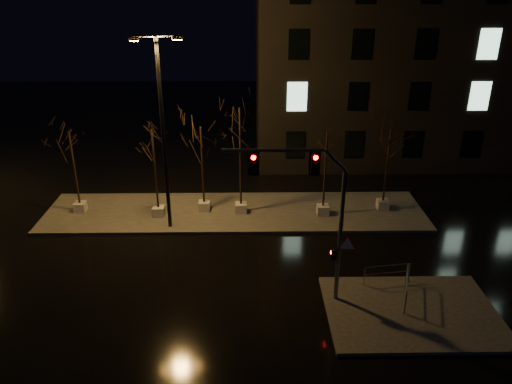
{
  "coord_description": "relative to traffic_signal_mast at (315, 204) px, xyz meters",
  "views": [
    {
      "loc": [
        0.83,
        -20.24,
        12.89
      ],
      "look_at": [
        1.18,
        2.7,
        2.8
      ],
      "focal_mm": 35.0,
      "sensor_mm": 36.0,
      "label": 1
    }
  ],
  "objects": [
    {
      "name": "ground",
      "position": [
        -3.41,
        2.56,
        -4.56
      ],
      "size": [
        90.0,
        90.0,
        0.0
      ],
      "primitive_type": "plane",
      "color": "black",
      "rests_on": "ground"
    },
    {
      "name": "traffic_signal_mast",
      "position": [
        0.0,
        0.0,
        0.0
      ],
      "size": [
        5.5,
        0.26,
        6.72
      ],
      "rotation": [
        0.0,
        0.0,
        -0.02
      ],
      "color": "slate",
      "rests_on": "sidewalk_corner"
    },
    {
      "name": "tree_5",
      "position": [
        5.27,
        8.73,
        -0.65
      ],
      "size": [
        1.8,
        1.8,
        4.96
      ],
      "color": "beige",
      "rests_on": "median"
    },
    {
      "name": "streetlight_main",
      "position": [
        -6.93,
        6.72,
        1.41
      ],
      "size": [
        2.51,
        0.79,
        10.09
      ],
      "rotation": [
        0.0,
        0.0,
        0.21
      ],
      "color": "black",
      "rests_on": "median"
    },
    {
      "name": "guard_rail_a",
      "position": [
        3.54,
        1.06,
        -3.8
      ],
      "size": [
        2.14,
        0.35,
        0.93
      ],
      "rotation": [
        0.0,
        0.0,
        0.15
      ],
      "color": "slate",
      "rests_on": "sidewalk_corner"
    },
    {
      "name": "building",
      "position": [
        10.59,
        20.56,
        2.94
      ],
      "size": [
        25.0,
        12.0,
        15.0
      ],
      "primitive_type": "cube",
      "color": "black",
      "rests_on": "ground"
    },
    {
      "name": "tree_1",
      "position": [
        -7.76,
        8.02,
        -0.41
      ],
      "size": [
        1.8,
        1.8,
        5.27
      ],
      "color": "beige",
      "rests_on": "median"
    },
    {
      "name": "tree_3",
      "position": [
        -3.06,
        8.41,
        0.4
      ],
      "size": [
        1.8,
        1.8,
        6.34
      ],
      "color": "beige",
      "rests_on": "median"
    },
    {
      "name": "guard_rail_b",
      "position": [
        4.05,
        -0.09,
        -3.72
      ],
      "size": [
        0.72,
        2.15,
        1.07
      ],
      "rotation": [
        0.0,
        0.0,
        1.26
      ],
      "color": "slate",
      "rests_on": "sidewalk_corner"
    },
    {
      "name": "tree_4",
      "position": [
        1.65,
        8.06,
        -0.56
      ],
      "size": [
        1.8,
        1.8,
        5.07
      ],
      "color": "beige",
      "rests_on": "median"
    },
    {
      "name": "median",
      "position": [
        -3.41,
        8.56,
        -4.49
      ],
      "size": [
        22.0,
        5.0,
        0.15
      ],
      "primitive_type": "cube",
      "color": "#3F3D38",
      "rests_on": "ground"
    },
    {
      "name": "tree_2",
      "position": [
        -5.21,
        8.7,
        -0.48
      ],
      "size": [
        1.8,
        1.8,
        5.18
      ],
      "color": "beige",
      "rests_on": "median"
    },
    {
      "name": "tree_0",
      "position": [
        -12.42,
        8.69,
        -0.71
      ],
      "size": [
        1.8,
        1.8,
        4.87
      ],
      "color": "beige",
      "rests_on": "median"
    },
    {
      "name": "sidewalk_corner",
      "position": [
        4.09,
        -0.94,
        -4.49
      ],
      "size": [
        7.0,
        5.0,
        0.15
      ],
      "primitive_type": "cube",
      "color": "#3F3D38",
      "rests_on": "ground"
    }
  ]
}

